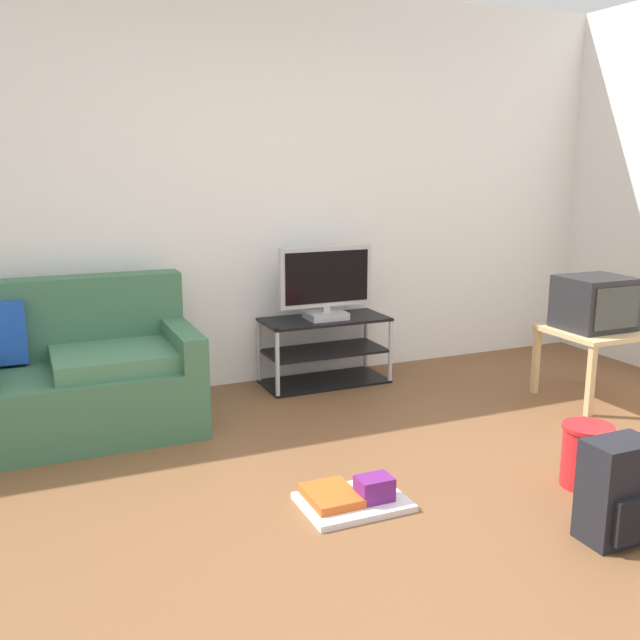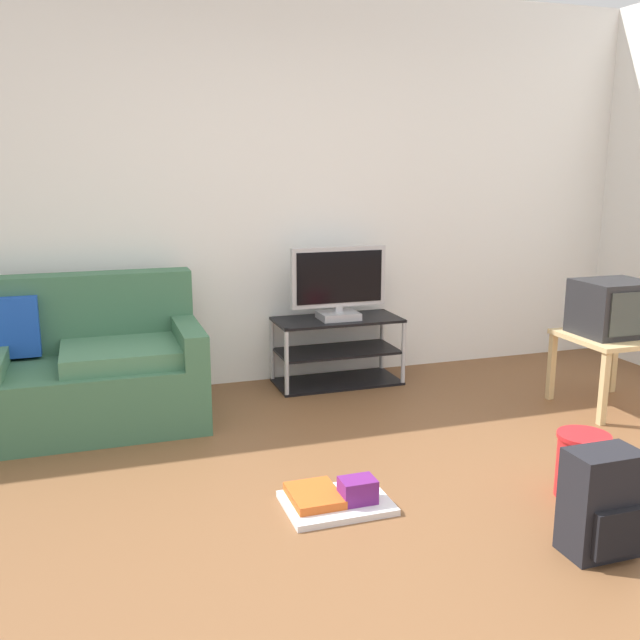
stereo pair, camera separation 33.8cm
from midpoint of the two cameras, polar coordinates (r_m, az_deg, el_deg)
ground_plane at (r=3.00m, az=7.80°, el=-18.39°), size 9.00×9.80×0.02m
wall_back at (r=4.89m, az=-4.61°, el=10.43°), size 9.00×0.10×2.70m
couch at (r=4.37m, az=-20.07°, el=-4.23°), size 1.90×0.83×0.87m
tv_stand at (r=4.97m, az=3.35°, el=-2.55°), size 0.88×0.41×0.47m
flat_tv at (r=4.84m, az=3.52°, el=2.94°), size 0.68×0.22×0.51m
side_table at (r=4.86m, az=24.49°, el=-1.95°), size 0.56×0.56×0.48m
crt_tv at (r=4.82m, az=24.62°, el=0.89°), size 0.44×0.38×0.34m
backpack at (r=3.14m, az=24.89°, el=-13.45°), size 0.29×0.25×0.43m
cleaning_bucket at (r=3.60m, az=23.11°, el=-10.72°), size 0.24×0.24×0.31m
floor_tray at (r=3.29m, az=4.30°, el=-14.32°), size 0.48×0.35×0.14m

